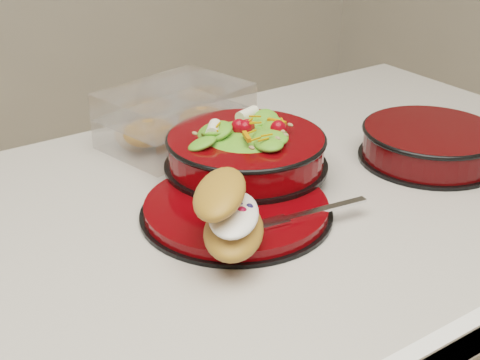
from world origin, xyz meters
TOP-DOWN VIEW (x-y plane):
  - dinner_plate at (-0.07, -0.03)m, footprint 0.26×0.26m
  - salad_bowl at (0.01, 0.06)m, footprint 0.25×0.25m
  - croissant at (-0.13, -0.11)m, footprint 0.14×0.16m
  - fork at (-0.01, -0.11)m, footprint 0.16×0.04m
  - pastry_box at (-0.01, 0.24)m, footprint 0.26×0.21m
  - extra_bowl at (0.29, -0.05)m, footprint 0.22×0.22m

SIDE VIEW (x-z plane):
  - dinner_plate at x=-0.07m, z-range 0.90..0.92m
  - fork at x=-0.01m, z-range 0.92..0.92m
  - extra_bowl at x=0.29m, z-range 0.90..0.96m
  - pastry_box at x=-0.01m, z-range 0.90..0.99m
  - salad_bowl at x=0.01m, z-range 0.91..1.01m
  - croissant at x=-0.13m, z-range 0.92..1.00m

